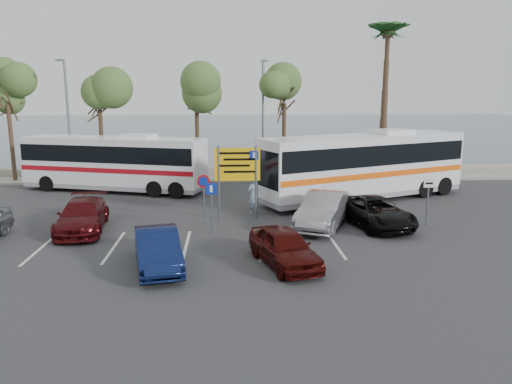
{
  "coord_description": "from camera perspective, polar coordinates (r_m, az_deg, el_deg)",
  "views": [
    {
      "loc": [
        0.47,
        -20.57,
        6.24
      ],
      "look_at": [
        1.89,
        3.0,
        1.37
      ],
      "focal_mm": 35.0,
      "sensor_mm": 36.0,
      "label": 1
    }
  ],
  "objects": [
    {
      "name": "coach_bus_left",
      "position": [
        32.17,
        -15.94,
        3.02
      ],
      "size": [
        11.7,
        5.74,
        3.58
      ],
      "color": "white",
      "rests_on": "ground"
    },
    {
      "name": "sign_parking",
      "position": [
        21.9,
        -5.12,
        -0.98
      ],
      "size": [
        0.5,
        0.07,
        2.25
      ],
      "color": "slate",
      "rests_on": "ground"
    },
    {
      "name": "car_maroon",
      "position": [
        23.66,
        -19.23,
        -2.57
      ],
      "size": [
        2.46,
        4.97,
        1.39
      ],
      "primitive_type": "imported",
      "rotation": [
        0.0,
        0.0,
        0.11
      ],
      "color": "#4B0C0F",
      "rests_on": "ground"
    },
    {
      "name": "direction_sign",
      "position": [
        24.08,
        -2.14,
        2.53
      ],
      "size": [
        2.2,
        0.12,
        3.6
      ],
      "color": "slate",
      "rests_on": "ground"
    },
    {
      "name": "ground",
      "position": [
        21.5,
        -4.57,
        -5.26
      ],
      "size": [
        120.0,
        120.0,
        0.0
      ],
      "primitive_type": "plane",
      "color": "#2E2E30",
      "rests_on": "ground"
    },
    {
      "name": "pedestrian_near",
      "position": [
        25.42,
        -0.29,
        -0.32
      ],
      "size": [
        0.84,
        0.79,
        1.94
      ],
      "primitive_type": "imported",
      "rotation": [
        0.0,
        0.0,
        3.76
      ],
      "color": "#819EBD",
      "rests_on": "ground"
    },
    {
      "name": "car_silver_b",
      "position": [
        23.16,
        7.74,
        -2.06
      ],
      "size": [
        3.53,
        5.07,
        1.58
      ],
      "primitive_type": "imported",
      "rotation": [
        0.0,
        0.0,
        -0.43
      ],
      "color": "gray",
      "rests_on": "ground"
    },
    {
      "name": "coach_bus_right",
      "position": [
        29.14,
        12.25,
        2.7
      ],
      "size": [
        12.73,
        7.65,
        3.97
      ],
      "color": "white",
      "rests_on": "ground"
    },
    {
      "name": "car_red",
      "position": [
        18.07,
        3.26,
        -6.29
      ],
      "size": [
        2.7,
        4.3,
        1.36
      ],
      "primitive_type": "imported",
      "rotation": [
        0.0,
        0.0,
        0.3
      ],
      "color": "#410B09",
      "rests_on": "ground"
    },
    {
      "name": "sign_taxi",
      "position": [
        24.43,
        19.08,
        -0.38
      ],
      "size": [
        0.5,
        0.07,
        2.2
      ],
      "color": "slate",
      "rests_on": "ground"
    },
    {
      "name": "sea",
      "position": [
        80.81,
        -3.79,
        7.2
      ],
      "size": [
        140.0,
        140.0,
        0.0
      ],
      "primitive_type": "plane",
      "color": "#38515B",
      "rests_on": "ground"
    },
    {
      "name": "pedestrian_far",
      "position": [
        27.98,
        6.19,
        0.58
      ],
      "size": [
        0.72,
        0.9,
        1.81
      ],
      "primitive_type": "imported",
      "rotation": [
        0.0,
        0.0,
        1.61
      ],
      "color": "#323A4C",
      "rests_on": "ground"
    },
    {
      "name": "lane_markings",
      "position": [
        20.6,
        -7.81,
        -6.08
      ],
      "size": [
        12.02,
        4.2,
        0.01
      ],
      "primitive_type": null,
      "color": "silver",
      "rests_on": "ground"
    },
    {
      "name": "car_blue",
      "position": [
        18.12,
        -11.19,
        -6.41
      ],
      "size": [
        2.32,
        4.43,
        1.39
      ],
      "primitive_type": "imported",
      "rotation": [
        0.0,
        0.0,
        0.21
      ],
      "color": "#0E1A45",
      "rests_on": "ground"
    },
    {
      "name": "tree_mid",
      "position": [
        34.63,
        -6.86,
        12.25
      ],
      "size": [
        3.2,
        3.2,
        8.0
      ],
      "color": "#382619",
      "rests_on": "kerb_strip"
    },
    {
      "name": "kerb_strip",
      "position": [
        35.12,
        -4.16,
        1.51
      ],
      "size": [
        44.0,
        2.4,
        0.15
      ],
      "primitive_type": "cube",
      "color": "gray",
      "rests_on": "ground"
    },
    {
      "name": "tree_left",
      "position": [
        35.59,
        -17.53,
        10.74
      ],
      "size": [
        3.2,
        3.2,
        7.2
      ],
      "color": "#382619",
      "rests_on": "kerb_strip"
    },
    {
      "name": "street_lamp_right",
      "position": [
        34.22,
        0.81,
        8.9
      ],
      "size": [
        0.45,
        1.15,
        8.01
      ],
      "color": "slate",
      "rests_on": "kerb_strip"
    },
    {
      "name": "tree_right",
      "position": [
        34.8,
        3.27,
        11.51
      ],
      "size": [
        3.2,
        3.2,
        7.4
      ],
      "color": "#382619",
      "rests_on": "kerb_strip"
    },
    {
      "name": "tree_far_left",
      "position": [
        37.48,
        -26.65,
        10.58
      ],
      "size": [
        3.2,
        3.2,
        7.6
      ],
      "color": "#382619",
      "rests_on": "kerb_strip"
    },
    {
      "name": "seawall",
      "position": [
        37.05,
        -4.13,
        2.39
      ],
      "size": [
        48.0,
        0.8,
        0.6
      ],
      "primitive_type": "cube",
      "color": "gray",
      "rests_on": "ground"
    },
    {
      "name": "suv_black",
      "position": [
        23.77,
        13.42,
        -2.22
      ],
      "size": [
        3.24,
        5.22,
        1.35
      ],
      "primitive_type": "imported",
      "rotation": [
        0.0,
        0.0,
        0.22
      ],
      "color": "black",
      "rests_on": "ground"
    },
    {
      "name": "palm_tree",
      "position": [
        36.47,
        14.84,
        16.99
      ],
      "size": [
        4.8,
        4.8,
        11.2
      ],
      "color": "#382619",
      "rests_on": "kerb_strip"
    },
    {
      "name": "street_lamp_left",
      "position": [
        35.7,
        -20.72,
        8.27
      ],
      "size": [
        0.45,
        1.15,
        8.01
      ],
      "color": "slate",
      "rests_on": "kerb_strip"
    },
    {
      "name": "sign_no_stop",
      "position": [
        23.45,
        -5.99,
        0.11
      ],
      "size": [
        0.6,
        0.08,
        2.35
      ],
      "color": "slate",
      "rests_on": "ground"
    }
  ]
}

